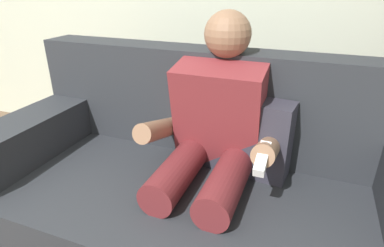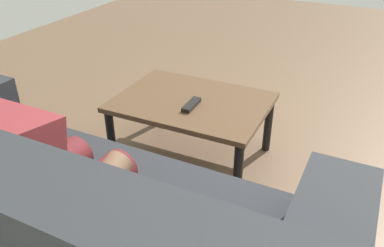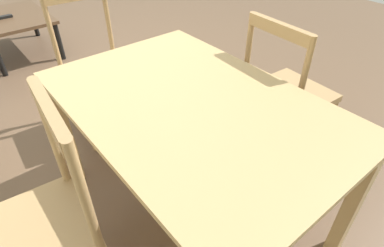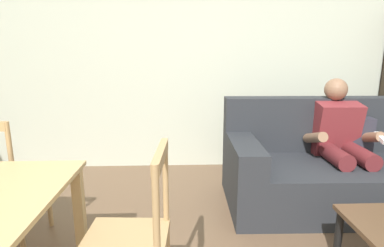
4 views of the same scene
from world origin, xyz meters
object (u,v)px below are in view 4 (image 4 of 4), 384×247
Objects in this scene: couch at (334,167)px; dining_chair_near_wall at (4,184)px; person_lounging at (341,140)px; dining_chair_facing_couch at (131,241)px.

dining_chair_near_wall reaches higher than couch.
couch is at bearing -156.07° from person_lounging.
person_lounging reaches higher than dining_chair_facing_couch.
person_lounging is 2.80m from dining_chair_near_wall.
dining_chair_facing_couch is (-1.72, -1.29, -0.14)m from person_lounging.
dining_chair_near_wall is at bearing -168.45° from couch.
dining_chair_facing_couch is at bearing -35.28° from dining_chair_near_wall.
couch is 2.10m from dining_chair_facing_couch.
person_lounging is 1.23× the size of dining_chair_facing_couch.
dining_chair_facing_couch is at bearing -143.28° from person_lounging.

